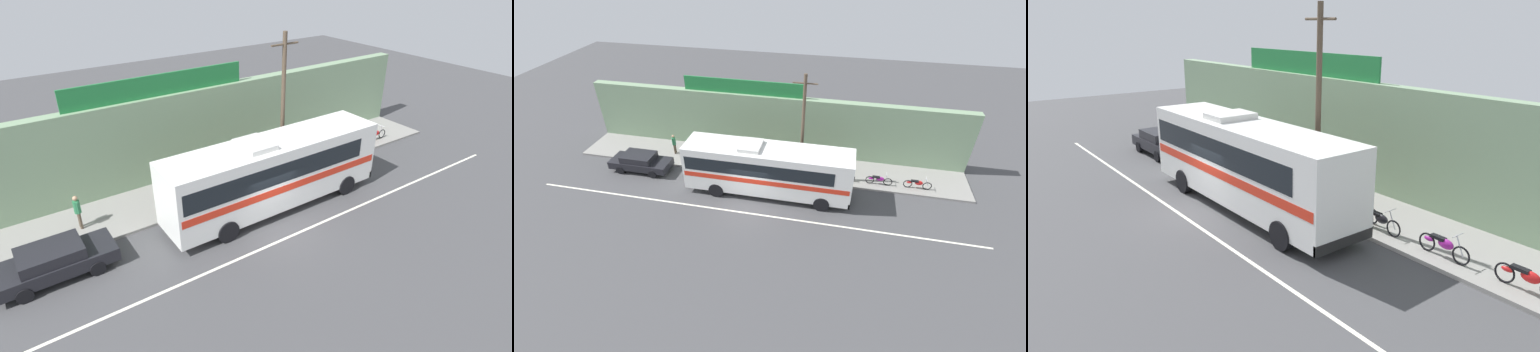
# 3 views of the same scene
# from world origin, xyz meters

# --- Properties ---
(ground_plane) EXTENTS (70.00, 70.00, 0.00)m
(ground_plane) POSITION_xyz_m (0.00, 0.00, 0.00)
(ground_plane) COLOR #444447
(sidewalk_slab) EXTENTS (30.00, 3.60, 0.14)m
(sidewalk_slab) POSITION_xyz_m (0.00, 5.20, 0.07)
(sidewalk_slab) COLOR gray
(sidewalk_slab) RESTS_ON ground_plane
(storefront_facade) EXTENTS (30.00, 0.70, 4.80)m
(storefront_facade) POSITION_xyz_m (0.00, 7.35, 2.40)
(storefront_facade) COLOR gray
(storefront_facade) RESTS_ON ground_plane
(storefront_billboard) EXTENTS (9.60, 0.12, 1.10)m
(storefront_billboard) POSITION_xyz_m (-2.16, 7.35, 5.35)
(storefront_billboard) COLOR #1E7538
(storefront_billboard) RESTS_ON storefront_facade
(road_center_stripe) EXTENTS (30.00, 0.14, 0.01)m
(road_center_stripe) POSITION_xyz_m (0.00, -0.80, 0.00)
(road_center_stripe) COLOR silver
(road_center_stripe) RESTS_ON ground_plane
(intercity_bus) EXTENTS (11.29, 2.64, 3.78)m
(intercity_bus) POSITION_xyz_m (0.90, 1.69, 2.07)
(intercity_bus) COLOR white
(intercity_bus) RESTS_ON ground_plane
(parked_car) EXTENTS (4.55, 1.88, 1.37)m
(parked_car) POSITION_xyz_m (-9.10, 2.43, 0.74)
(parked_car) COLOR black
(parked_car) RESTS_ON ground_plane
(utility_pole) EXTENTS (1.60, 0.22, 7.84)m
(utility_pole) POSITION_xyz_m (2.96, 3.67, 4.20)
(utility_pole) COLOR brown
(utility_pole) RESTS_ON sidewalk_slab
(motorcycle_green) EXTENTS (1.93, 0.56, 0.94)m
(motorcycle_green) POSITION_xyz_m (11.21, 4.16, 0.57)
(motorcycle_green) COLOR black
(motorcycle_green) RESTS_ON sidewalk_slab
(motorcycle_blue) EXTENTS (1.87, 0.56, 0.94)m
(motorcycle_blue) POSITION_xyz_m (5.95, 4.03, 0.57)
(motorcycle_blue) COLOR black
(motorcycle_blue) RESTS_ON sidewalk_slab
(motorcycle_red) EXTENTS (1.87, 0.56, 0.94)m
(motorcycle_red) POSITION_xyz_m (8.56, 4.09, 0.57)
(motorcycle_red) COLOR black
(motorcycle_red) RESTS_ON sidewalk_slab
(motorcycle_purple) EXTENTS (1.83, 0.56, 0.94)m
(motorcycle_purple) POSITION_xyz_m (4.72, 4.30, 0.57)
(motorcycle_purple) COLOR black
(motorcycle_purple) RESTS_ON sidewalk_slab
(pedestrian_by_curb) EXTENTS (0.30, 0.48, 1.67)m
(pedestrian_by_curb) POSITION_xyz_m (-7.50, 5.04, 1.11)
(pedestrian_by_curb) COLOR brown
(pedestrian_by_curb) RESTS_ON sidewalk_slab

